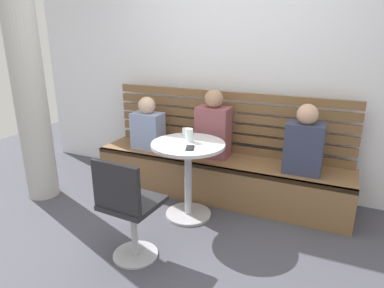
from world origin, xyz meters
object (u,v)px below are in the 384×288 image
(person_child_middle, at_px, (148,126))
(cafe_table, at_px, (188,166))
(person_child_left, at_px, (304,143))
(white_chair, at_px, (127,207))
(cup_glass_tall, at_px, (189,135))
(cup_ceramic_white, at_px, (186,132))
(person_adult, at_px, (213,127))
(phone_on_table, at_px, (190,148))
(booth_bench, at_px, (217,177))

(person_child_middle, bearing_deg, cafe_table, -33.72)
(person_child_left, distance_m, person_child_middle, 1.69)
(white_chair, xyz_separation_m, cup_glass_tall, (0.11, 0.87, 0.34))
(cup_glass_tall, relative_size, cup_ceramic_white, 1.50)
(person_adult, distance_m, person_child_middle, 0.77)
(cafe_table, relative_size, cup_ceramic_white, 9.25)
(person_child_middle, xyz_separation_m, phone_on_table, (0.80, -0.61, 0.05))
(cup_glass_tall, bearing_deg, person_child_left, 22.76)
(person_child_middle, bearing_deg, white_chair, -64.98)
(white_chair, bearing_deg, cup_glass_tall, 82.99)
(phone_on_table, bearing_deg, booth_bench, 66.79)
(person_child_middle, height_order, cup_ceramic_white, person_child_middle)
(person_adult, height_order, phone_on_table, person_adult)
(booth_bench, bearing_deg, cafe_table, -102.51)
(white_chair, relative_size, phone_on_table, 6.07)
(cafe_table, bearing_deg, booth_bench, 77.49)
(cup_glass_tall, height_order, phone_on_table, cup_glass_tall)
(booth_bench, relative_size, person_child_middle, 4.59)
(cafe_table, height_order, cup_ceramic_white, cup_ceramic_white)
(booth_bench, relative_size, cup_glass_tall, 22.50)
(cafe_table, height_order, person_child_middle, person_child_middle)
(person_child_left, bearing_deg, phone_on_table, -146.26)
(person_child_left, height_order, cup_glass_tall, person_child_left)
(booth_bench, relative_size, person_adult, 3.78)
(booth_bench, xyz_separation_m, person_adult, (-0.07, 0.03, 0.54))
(person_child_middle, bearing_deg, booth_bench, 1.08)
(person_child_left, xyz_separation_m, cup_ceramic_white, (-1.09, -0.25, 0.04))
(person_child_left, distance_m, cup_glass_tall, 1.06)
(cup_glass_tall, bearing_deg, person_child_middle, 149.04)
(cup_glass_tall, relative_size, phone_on_table, 0.86)
(person_child_middle, bearing_deg, cup_glass_tall, -30.96)
(person_adult, relative_size, cup_glass_tall, 5.95)
(booth_bench, height_order, white_chair, white_chair)
(person_adult, bearing_deg, person_child_middle, -176.53)
(person_adult, bearing_deg, phone_on_table, -86.84)
(booth_bench, relative_size, cafe_table, 3.65)
(white_chair, distance_m, person_adult, 1.39)
(booth_bench, bearing_deg, person_child_middle, -178.92)
(phone_on_table, bearing_deg, person_child_middle, 122.79)
(cafe_table, relative_size, person_child_middle, 1.26)
(white_chair, xyz_separation_m, phone_on_table, (0.20, 0.69, 0.28))
(cup_glass_tall, distance_m, phone_on_table, 0.21)
(person_child_middle, distance_m, cup_glass_tall, 0.84)
(booth_bench, xyz_separation_m, phone_on_table, (-0.03, -0.63, 0.52))
(person_adult, xyz_separation_m, person_child_left, (0.92, -0.06, -0.03))
(white_chair, bearing_deg, person_child_middle, 115.02)
(booth_bench, xyz_separation_m, cup_ceramic_white, (-0.23, -0.28, 0.55))
(cup_ceramic_white, bearing_deg, person_child_left, 12.78)
(white_chair, bearing_deg, booth_bench, 79.96)
(cafe_table, relative_size, person_child_left, 1.13)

